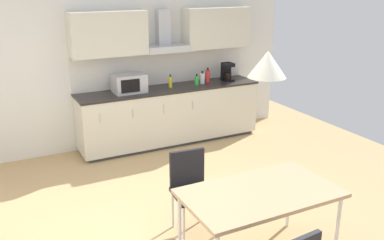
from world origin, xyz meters
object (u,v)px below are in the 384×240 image
object	(u,v)px
microwave	(129,83)
bottle_green	(197,80)
bottle_red	(208,76)
bottle_yellow	(170,82)
bottle_white	(202,78)
dining_table	(260,196)
pendant_lamp	(267,64)
coffee_maker	(227,72)
chair_far_left	(190,183)

from	to	relation	value
microwave	bottle_green	world-z (taller)	microwave
bottle_red	microwave	bearing A→B (deg)	-177.94
bottle_yellow	bottle_white	world-z (taller)	bottle_yellow
microwave	dining_table	distance (m)	3.27
dining_table	bottle_yellow	bearing A→B (deg)	80.06
bottle_green	pendant_lamp	distance (m)	3.48
coffee_maker	bottle_yellow	bearing A→B (deg)	-178.63
bottle_green	dining_table	xyz separation A→B (m)	(-1.02, -3.20, -0.30)
coffee_maker	bottle_yellow	size ratio (longest dim) A/B	1.42
bottle_yellow	chair_far_left	distance (m)	2.65
dining_table	chair_far_left	size ratio (longest dim) A/B	1.62
bottle_green	bottle_white	size ratio (longest dim) A/B	0.87
chair_far_left	pendant_lamp	world-z (taller)	pendant_lamp
microwave	coffee_maker	world-z (taller)	coffee_maker
coffee_maker	bottle_white	distance (m)	0.49
coffee_maker	dining_table	distance (m)	3.67
microwave	bottle_green	bearing A→B (deg)	-2.20
bottle_white	coffee_maker	bearing A→B (deg)	2.18
bottle_green	bottle_red	xyz separation A→B (m)	(0.25, 0.09, 0.03)
dining_table	bottle_white	bearing A→B (deg)	70.61
pendant_lamp	bottle_white	bearing A→B (deg)	70.61
chair_far_left	dining_table	bearing A→B (deg)	-68.54
bottle_red	bottle_white	size ratio (longest dim) A/B	1.17
coffee_maker	bottle_red	bearing A→B (deg)	176.28
coffee_maker	bottle_green	world-z (taller)	coffee_maker
pendant_lamp	bottle_green	bearing A→B (deg)	72.40
bottle_white	pendant_lamp	world-z (taller)	pendant_lamp
bottle_yellow	dining_table	size ratio (longest dim) A/B	0.15
bottle_green	chair_far_left	bearing A→B (deg)	-118.78
microwave	pendant_lamp	world-z (taller)	pendant_lamp
bottle_yellow	chair_far_left	bearing A→B (deg)	-109.67
coffee_maker	chair_far_left	size ratio (longest dim) A/B	0.34
bottle_yellow	bottle_white	size ratio (longest dim) A/B	1.02
coffee_maker	chair_far_left	xyz separation A→B (m)	(-1.94, -2.48, -0.53)
bottle_white	microwave	bearing A→B (deg)	-179.64
microwave	bottle_yellow	size ratio (longest dim) A/B	2.27
bottle_white	bottle_yellow	bearing A→B (deg)	-179.31
bottle_red	dining_table	bearing A→B (deg)	-111.08
microwave	chair_far_left	world-z (taller)	microwave
bottle_red	chair_far_left	bearing A→B (deg)	-122.22
bottle_yellow	microwave	bearing A→B (deg)	-179.91
bottle_yellow	bottle_white	xyz separation A→B (m)	(0.58, 0.01, -0.00)
bottle_white	pendant_lamp	xyz separation A→B (m)	(-1.15, -3.25, 0.89)
microwave	bottle_yellow	xyz separation A→B (m)	(0.68, 0.00, -0.05)
microwave	dining_table	world-z (taller)	microwave
bottle_yellow	chair_far_left	world-z (taller)	bottle_yellow
bottle_green	coffee_maker	bearing A→B (deg)	6.49
bottle_red	chair_far_left	distance (m)	3.00
coffee_maker	bottle_green	xyz separation A→B (m)	(-0.61, -0.07, -0.07)
bottle_white	bottle_green	bearing A→B (deg)	-158.41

